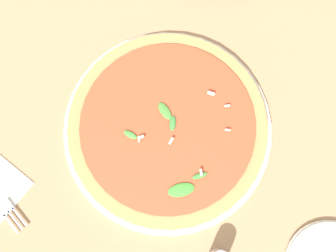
{
  "coord_description": "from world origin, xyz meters",
  "views": [
    {
      "loc": [
        0.03,
        -0.16,
        0.81
      ],
      "look_at": [
        -0.03,
        0.0,
        0.03
      ],
      "focal_mm": 50.0,
      "sensor_mm": 36.0,
      "label": 1
    }
  ],
  "objects": [
    {
      "name": "ground_plane",
      "position": [
        0.0,
        0.0,
        0.0
      ],
      "size": [
        6.0,
        6.0,
        0.0
      ],
      "primitive_type": "plane",
      "color": "#9E7A56"
    },
    {
      "name": "pizza_arugula_main",
      "position": [
        -0.03,
        0.0,
        0.02
      ],
      "size": [
        0.37,
        0.37,
        0.05
      ],
      "color": "silver",
      "rests_on": "ground_plane"
    }
  ]
}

